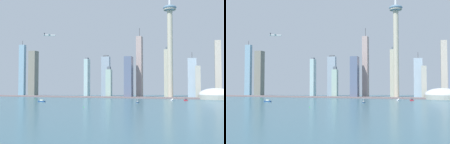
# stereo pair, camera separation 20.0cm
# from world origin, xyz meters

# --- Properties ---
(waterfront_pier) EXTENTS (831.77, 41.92, 3.21)m
(waterfront_pier) POSITION_xyz_m (0.00, 491.28, 1.61)
(waterfront_pier) COLOR slate
(waterfront_pier) RESTS_ON ground
(observation_tower) EXTENTS (36.73, 36.73, 359.53)m
(observation_tower) POSITION_xyz_m (193.37, 517.01, 172.62)
(observation_tower) COLOR #BDB59D
(observation_tower) RESTS_ON ground
(stadium_dome) EXTENTS (89.50, 89.50, 33.17)m
(stadium_dome) POSITION_xyz_m (309.64, 490.14, 9.93)
(stadium_dome) COLOR #A1A49A
(stadium_dome) RESTS_ON ground
(skyscraper_0) EXTENTS (12.57, 22.46, 119.89)m
(skyscraper_0) POSITION_xyz_m (-62.53, 546.27, 58.59)
(skyscraper_0) COLOR #A3C3C6
(skyscraper_0) RESTS_ON ground
(skyscraper_1) EXTENTS (17.01, 23.76, 162.60)m
(skyscraper_1) POSITION_xyz_m (320.57, 589.78, 81.30)
(skyscraper_1) COLOR beige
(skyscraper_1) RESTS_ON ground
(skyscraper_2) EXTENTS (26.42, 13.78, 130.23)m
(skyscraper_2) POSITION_xyz_m (-14.97, 587.60, 63.61)
(skyscraper_2) COLOR #90A2B4
(skyscraper_2) RESTS_ON ground
(skyscraper_3) EXTENTS (13.76, 22.67, 88.47)m
(skyscraper_3) POSITION_xyz_m (265.68, 547.71, 44.24)
(skyscraper_3) COLOR #ADAD9F
(skyscraper_3) RESTS_ON ground
(skyscraper_4) EXTENTS (15.62, 26.54, 204.27)m
(skyscraper_4) POSITION_xyz_m (101.49, 551.53, 89.20)
(skyscraper_4) COLOR #AC938F
(skyscraper_4) RESTS_ON ground
(skyscraper_5) EXTENTS (24.36, 24.29, 130.23)m
(skyscraper_5) POSITION_xyz_m (249.76, 579.99, 56.36)
(skyscraper_5) COLOR #A4BACE
(skyscraper_5) RESTS_ON ground
(skyscraper_6) EXTENTS (15.85, 15.82, 89.56)m
(skyscraper_6) POSITION_xyz_m (15.19, 524.88, 42.17)
(skyscraper_6) COLOR #9DBBAE
(skyscraper_6) RESTS_ON ground
(skyscraper_7) EXTENTS (22.66, 18.88, 147.41)m
(skyscraper_7) POSITION_xyz_m (182.24, 574.03, 71.35)
(skyscraper_7) COLOR #BAB8A0
(skyscraper_7) RESTS_ON ground
(skyscraper_8) EXTENTS (20.97, 12.73, 188.77)m
(skyscraper_8) POSITION_xyz_m (-317.82, 581.41, 87.42)
(skyscraper_8) COLOR #7BA0B8
(skyscraper_8) RESTS_ON ground
(skyscraper_9) EXTENTS (24.34, 24.68, 149.15)m
(skyscraper_9) POSITION_xyz_m (-262.08, 562.84, 74.57)
(skyscraper_9) COLOR slate
(skyscraper_9) RESTS_ON ground
(skyscraper_10) EXTENTS (21.11, 26.16, 115.46)m
(skyscraper_10) POSITION_xyz_m (79.46, 504.76, 57.73)
(skyscraper_10) COLOR slate
(skyscraper_10) RESTS_ON ground
(boat_0) EXTENTS (9.34, 9.18, 4.57)m
(boat_0) POSITION_xyz_m (238.30, 401.75, 1.65)
(boat_0) COLOR red
(boat_0) RESTS_ON ground
(boat_2) EXTENTS (9.59, 14.82, 4.15)m
(boat_2) POSITION_xyz_m (209.06, 405.18, 1.54)
(boat_2) COLOR white
(boat_2) RESTS_ON ground
(boat_4) EXTENTS (18.02, 7.78, 4.84)m
(boat_4) POSITION_xyz_m (-52.62, 264.96, 1.77)
(boat_4) COLOR navy
(boat_4) RESTS_ON ground
(boat_5) EXTENTS (3.78, 6.46, 10.81)m
(boat_5) POSITION_xyz_m (149.75, 286.85, 1.64)
(boat_5) COLOR navy
(boat_5) RESTS_ON ground
(channel_buoy_0) EXTENTS (1.74, 1.74, 2.36)m
(channel_buoy_0) POSITION_xyz_m (-120.03, 349.40, 1.18)
(channel_buoy_0) COLOR green
(channel_buoy_0) RESTS_ON ground
(channel_buoy_1) EXTENTS (1.62, 1.62, 1.88)m
(channel_buoy_1) POSITION_xyz_m (89.39, 154.42, 0.94)
(channel_buoy_1) COLOR green
(channel_buoy_1) RESTS_ON ground
(airplane) EXTENTS (32.40, 31.95, 8.41)m
(airplane) POSITION_xyz_m (-129.14, 431.96, 174.18)
(airplane) COLOR silver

